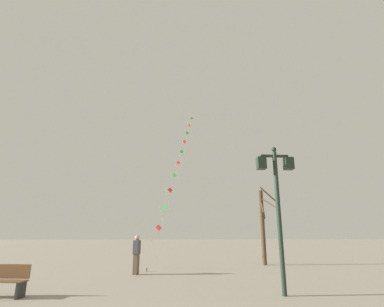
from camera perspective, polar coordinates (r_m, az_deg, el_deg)
name	(u,v)px	position (r m, az deg, el deg)	size (l,w,h in m)	color
ground_plane	(170,262)	(20.37, -4.16, -20.06)	(160.00, 160.00, 0.00)	gray
twin_lantern_lamp_post	(277,189)	(10.00, 15.94, -6.53)	(1.19, 0.28, 4.56)	#1E2D23
kite_train	(178,164)	(23.03, -2.71, -2.02)	(3.29, 13.41, 13.58)	brown
kite_flyer	(137,253)	(14.54, -10.56, -18.29)	(0.32, 0.63, 1.71)	brown
bare_tree	(263,223)	(19.04, 13.40, -12.80)	(1.40, 2.27, 4.61)	#4C3826
park_bench	(0,281)	(10.95, -32.88, -19.77)	(1.65, 0.68, 0.89)	brown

